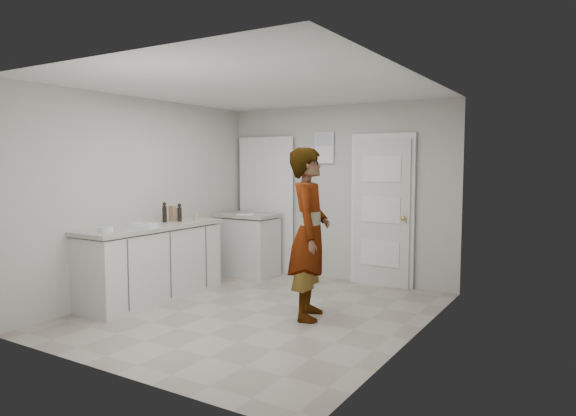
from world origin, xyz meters
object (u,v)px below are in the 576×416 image
Objects in this scene: baking_dish at (142,226)px; oil_cruet_a at (179,213)px; egg_bowl at (107,229)px; cake_mix_box at (173,213)px; spice_jar at (196,217)px; person at (309,234)px; oil_cruet_b at (165,213)px.

oil_cruet_a is at bearing 95.89° from baking_dish.
baking_dish is at bearing 82.80° from egg_bowl.
oil_cruet_a is (0.12, -0.01, 0.01)m from cake_mix_box.
oil_cruet_a reaches higher than spice_jar.
cake_mix_box is 2.27× the size of spice_jar.
cake_mix_box is at bearing 96.77° from egg_bowl.
person is 9.38× the size of cake_mix_box.
oil_cruet_b is (-2.09, -0.05, 0.13)m from person.
egg_bowl is (0.01, -1.16, -0.08)m from oil_cruet_a.
oil_cruet_b is at bearing -68.19° from cake_mix_box.
cake_mix_box is at bearing -127.24° from spice_jar.
person is at bearing 17.19° from baking_dish.
person is 2.23m from egg_bowl.
oil_cruet_a is 0.91× the size of oil_cruet_b.
baking_dish is at bearing 85.39° from person.
spice_jar is (-1.92, 0.36, 0.05)m from person.
oil_cruet_b is 1.83× the size of egg_bowl.
egg_bowl is at bearing 96.34° from person.
person is at bearing 13.09° from cake_mix_box.
spice_jar is 1.41m from egg_bowl.
cake_mix_box reaches higher than egg_bowl.
spice_jar is 0.95m from baking_dish.
spice_jar is at bearing 67.49° from oil_cruet_b.
person is 21.30× the size of spice_jar.
egg_bowl is at bearing -97.20° from baking_dish.
oil_cruet_b is at bearing 69.56° from person.
baking_dish is (-1.91, -0.59, 0.03)m from person.
oil_cruet_a is (-0.06, -0.25, 0.07)m from spice_jar.
cake_mix_box is 1.39× the size of egg_bowl.
oil_cruet_b is 0.73× the size of baking_dish.
egg_bowl is at bearing -91.86° from spice_jar.
oil_cruet_b reaches higher than baking_dish.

